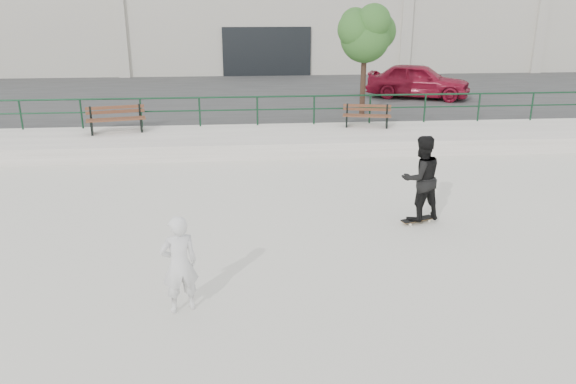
{
  "coord_description": "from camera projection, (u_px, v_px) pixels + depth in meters",
  "views": [
    {
      "loc": [
        -1.6,
        -8.66,
        4.77
      ],
      "look_at": [
        -0.68,
        2.0,
        1.04
      ],
      "focal_mm": 35.0,
      "sensor_mm": 36.0,
      "label": 1
    }
  ],
  "objects": [
    {
      "name": "red_car",
      "position": [
        418.0,
        81.0,
        24.89
      ],
      "size": [
        4.83,
        3.44,
        1.53
      ],
      "primitive_type": "imported",
      "rotation": [
        0.0,
        0.0,
        1.16
      ],
      "color": "maroon",
      "rests_on": "parking_strip"
    },
    {
      "name": "commercial_building",
      "position": [
        260.0,
        0.0,
        38.45
      ],
      "size": [
        44.2,
        16.33,
        8.0
      ],
      "color": "beige",
      "rests_on": "ground"
    },
    {
      "name": "ledge",
      "position": [
        289.0,
        140.0,
        18.7
      ],
      "size": [
        30.0,
        3.0,
        0.5
      ],
      "primitive_type": "cube",
      "color": "beige",
      "rests_on": "ground"
    },
    {
      "name": "parking_strip",
      "position": [
        273.0,
        97.0,
        26.7
      ],
      "size": [
        60.0,
        14.0,
        0.5
      ],
      "primitive_type": "cube",
      "color": "#343434",
      "rests_on": "ground"
    },
    {
      "name": "seated_skater",
      "position": [
        179.0,
        264.0,
        8.78
      ],
      "size": [
        0.69,
        0.56,
        1.62
      ],
      "primitive_type": "imported",
      "rotation": [
        0.0,
        0.0,
        3.48
      ],
      "color": "silver",
      "rests_on": "ground"
    },
    {
      "name": "bench_right",
      "position": [
        367.0,
        116.0,
        19.43
      ],
      "size": [
        1.72,
        0.81,
        0.76
      ],
      "rotation": [
        0.0,
        0.0,
        -0.21
      ],
      "color": "#57321D",
      "rests_on": "ledge"
    },
    {
      "name": "skateboard",
      "position": [
        417.0,
        219.0,
        12.52
      ],
      "size": [
        0.8,
        0.45,
        0.09
      ],
      "rotation": [
        0.0,
        0.0,
        0.35
      ],
      "color": "black",
      "rests_on": "ground"
    },
    {
      "name": "tree",
      "position": [
        366.0,
        32.0,
        20.64
      ],
      "size": [
        2.29,
        2.04,
        4.08
      ],
      "color": "#432A21",
      "rests_on": "parking_strip"
    },
    {
      "name": "bench_left",
      "position": [
        116.0,
        119.0,
        18.6
      ],
      "size": [
        1.96,
        0.93,
        0.87
      ],
      "rotation": [
        0.0,
        0.0,
        0.21
      ],
      "color": "#57321D",
      "rests_on": "ledge"
    },
    {
      "name": "standing_skater",
      "position": [
        421.0,
        178.0,
        12.2
      ],
      "size": [
        1.07,
        0.93,
        1.89
      ],
      "primitive_type": "imported",
      "rotation": [
        0.0,
        0.0,
        3.4
      ],
      "color": "black",
      "rests_on": "skateboard"
    },
    {
      "name": "railing",
      "position": [
        286.0,
        104.0,
        19.6
      ],
      "size": [
        28.0,
        0.06,
        1.03
      ],
      "color": "#153923",
      "rests_on": "ledge"
    },
    {
      "name": "ground",
      "position": [
        336.0,
        284.0,
        9.85
      ],
      "size": [
        120.0,
        120.0,
        0.0
      ],
      "primitive_type": "plane",
      "color": "silver",
      "rests_on": "ground"
    }
  ]
}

